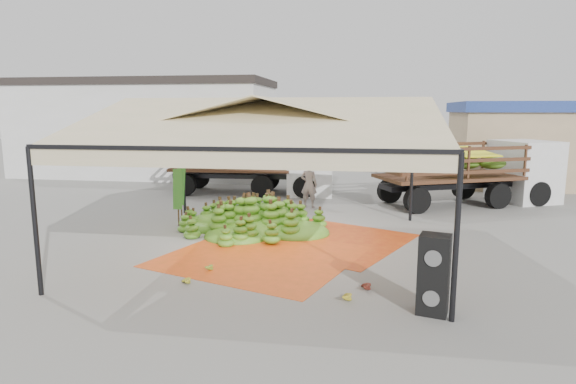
% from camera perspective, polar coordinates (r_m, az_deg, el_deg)
% --- Properties ---
extents(ground, '(90.00, 90.00, 0.00)m').
position_cam_1_polar(ground, '(13.12, -1.89, -6.67)').
color(ground, slate).
rests_on(ground, ground).
extents(canopy_tent, '(8.10, 8.10, 4.00)m').
position_cam_1_polar(canopy_tent, '(12.60, -1.98, 7.89)').
color(canopy_tent, black).
rests_on(canopy_tent, ground).
extents(building_white, '(14.30, 6.30, 5.40)m').
position_cam_1_polar(building_white, '(29.14, -16.35, 7.35)').
color(building_white, silver).
rests_on(building_white, ground).
extents(building_tan, '(6.30, 5.30, 4.10)m').
position_cam_1_polar(building_tan, '(26.53, 25.72, 5.21)').
color(building_tan, tan).
rests_on(building_tan, ground).
extents(tarp_left, '(5.69, 5.56, 0.01)m').
position_cam_1_polar(tarp_left, '(12.41, -3.20, -7.61)').
color(tarp_left, '#E24A15').
rests_on(tarp_left, ground).
extents(tarp_right, '(5.25, 5.34, 0.01)m').
position_cam_1_polar(tarp_right, '(13.93, 5.04, -5.71)').
color(tarp_right, '#CD5313').
rests_on(tarp_right, ground).
extents(banana_heap, '(6.24, 5.79, 1.07)m').
position_cam_1_polar(banana_heap, '(14.93, -3.79, -2.56)').
color(banana_heap, '#3E7117').
rests_on(banana_heap, ground).
extents(hand_yellow_a, '(0.48, 0.40, 0.21)m').
position_cam_1_polar(hand_yellow_a, '(9.72, 6.45, -12.01)').
color(hand_yellow_a, gold).
rests_on(hand_yellow_a, ground).
extents(hand_yellow_b, '(0.55, 0.53, 0.19)m').
position_cam_1_polar(hand_yellow_b, '(10.70, -12.37, -10.18)').
color(hand_yellow_b, gold).
rests_on(hand_yellow_b, ground).
extents(hand_red_a, '(0.52, 0.45, 0.22)m').
position_cam_1_polar(hand_red_a, '(10.28, 8.73, -10.83)').
color(hand_red_a, '#561713').
rests_on(hand_red_a, ground).
extents(hand_red_b, '(0.42, 0.35, 0.19)m').
position_cam_1_polar(hand_red_b, '(10.26, 15.79, -11.20)').
color(hand_red_b, '#5E2215').
rests_on(hand_red_b, ground).
extents(hand_green, '(0.42, 0.35, 0.18)m').
position_cam_1_polar(hand_green, '(11.54, -9.67, -8.63)').
color(hand_green, '#4A7217').
rests_on(hand_green, ground).
extents(hanging_bunches, '(3.24, 0.24, 0.20)m').
position_cam_1_polar(hanging_bunches, '(13.11, -3.31, 4.97)').
color(hanging_bunches, '#497D1A').
rests_on(hanging_bunches, ground).
extents(speaker_stack, '(0.64, 0.59, 1.49)m').
position_cam_1_polar(speaker_stack, '(9.24, 16.89, -9.34)').
color(speaker_stack, black).
rests_on(speaker_stack, ground).
extents(banana_leaves, '(0.96, 1.36, 3.70)m').
position_cam_1_polar(banana_leaves, '(16.27, -13.29, -3.71)').
color(banana_leaves, '#1F701D').
rests_on(banana_leaves, ground).
extents(vendor, '(0.70, 0.52, 1.77)m').
position_cam_1_polar(vendor, '(18.41, 2.50, 0.88)').
color(vendor, gray).
rests_on(vendor, ground).
extents(truck_left, '(7.25, 2.81, 2.45)m').
position_cam_1_polar(truck_left, '(21.61, -3.43, 3.85)').
color(truck_left, '#4F2F1A').
rests_on(truck_left, ground).
extents(truck_right, '(7.57, 5.19, 2.47)m').
position_cam_1_polar(truck_right, '(20.44, 21.30, 2.92)').
color(truck_right, '#512C1B').
rests_on(truck_right, ground).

